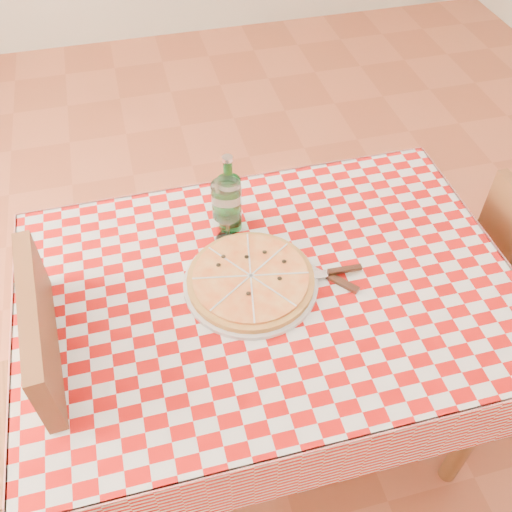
{
  "coord_description": "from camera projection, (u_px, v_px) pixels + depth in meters",
  "views": [
    {
      "loc": [
        -0.27,
        -0.91,
        1.91
      ],
      "look_at": [
        -0.02,
        0.06,
        0.82
      ],
      "focal_mm": 40.0,
      "sensor_mm": 36.0,
      "label": 1
    }
  ],
  "objects": [
    {
      "name": "chair_far",
      "position": [
        30.0,
        406.0,
        1.49
      ],
      "size": [
        0.46,
        0.46,
        0.96
      ],
      "rotation": [
        0.0,
        0.0,
        3.22
      ],
      "color": "brown",
      "rests_on": "ground"
    },
    {
      "name": "cutlery",
      "position": [
        328.0,
        274.0,
        1.5
      ],
      "size": [
        0.29,
        0.27,
        0.03
      ],
      "primitive_type": null,
      "rotation": [
        0.0,
        0.0,
        -0.4
      ],
      "color": "silver",
      "rests_on": "tablecloth"
    },
    {
      "name": "pizza_plate",
      "position": [
        251.0,
        279.0,
        1.48
      ],
      "size": [
        0.41,
        0.41,
        0.05
      ],
      "primitive_type": null,
      "rotation": [
        0.0,
        0.0,
        -0.18
      ],
      "color": "#CA8B43",
      "rests_on": "tablecloth"
    },
    {
      "name": "wine_glass",
      "position": [
        227.0,
        214.0,
        1.53
      ],
      "size": [
        0.08,
        0.08,
        0.2
      ],
      "primitive_type": null,
      "rotation": [
        0.0,
        0.0,
        -0.06
      ],
      "color": "white",
      "rests_on": "tablecloth"
    },
    {
      "name": "dining_table",
      "position": [
        268.0,
        309.0,
        1.56
      ],
      "size": [
        1.2,
        0.8,
        0.75
      ],
      "color": "brown",
      "rests_on": "ground"
    },
    {
      "name": "water_bottle",
      "position": [
        229.0,
        194.0,
        1.55
      ],
      "size": [
        0.08,
        0.08,
        0.25
      ],
      "primitive_type": null,
      "rotation": [
        0.0,
        0.0,
        0.24
      ],
      "color": "#1A6925",
      "rests_on": "tablecloth"
    },
    {
      "name": "tablecloth",
      "position": [
        269.0,
        287.0,
        1.49
      ],
      "size": [
        1.3,
        0.9,
        0.01
      ],
      "primitive_type": "cube",
      "color": "#B00D0A",
      "rests_on": "dining_table"
    }
  ]
}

